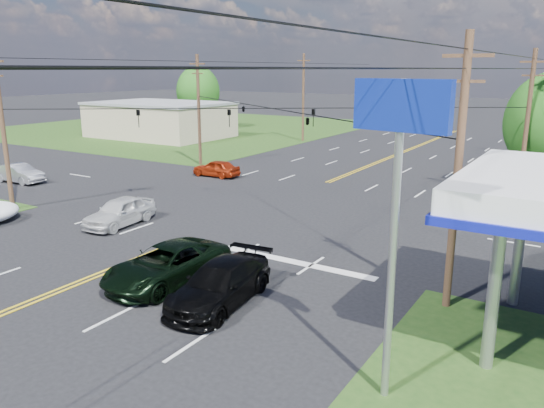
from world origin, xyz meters
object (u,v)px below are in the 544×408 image
Objects in this scene: sedan_silver at (19,173)px; polesign_se at (399,153)px; pole_left_far at (303,96)px; pickup_white at (120,212)px; pole_sw at (3,128)px; tree_far_l at (198,91)px; retail_nw at (160,121)px; pole_se at (458,172)px; pickup_dkgreen at (167,265)px; pole_ne at (527,125)px; pole_nw at (199,109)px; suv_black at (220,284)px.

polesign_se is at bearing -111.58° from sedan_silver.
pickup_white is at bearing -77.06° from pole_left_far.
pole_sw is at bearing -128.81° from sedan_silver.
pole_sw is at bearing -65.14° from tree_far_l.
retail_nw is 3.76× the size of sedan_silver.
pole_se reaches higher than sedan_silver.
tree_far_l is at bearing 168.11° from pole_left_far.
pickup_white is (-7.73, 4.66, -0.01)m from pickup_dkgreen.
pickup_dkgreen is (-10.00, -21.66, -4.15)m from pole_ne.
pole_sw reaches higher than sedan_silver.
pole_nw is (0.00, 18.00, 0.00)m from pole_sw.
pole_ne is 24.36m from polesign_se.
pole_nw is 19.36m from pickup_white.
pickup_white is (-17.73, 1.00, -4.15)m from pole_se.
pole_ne reaches higher than polesign_se.
sedan_silver is at bearing -101.80° from pole_left_far.
retail_nw reaches higher than sedan_silver.
pole_nw is 29.83m from tree_far_l.
pole_se is 45.22m from pole_left_far.
pole_left_far is at bearing 19.44° from retail_nw.
pole_left_far is 1.81× the size of pickup_dkgreen.
pole_nw is 1.09× the size of tree_far_l.
pole_ne is 2.23× the size of sedan_silver.
suv_black is 9.31m from polesign_se.
pole_sw reaches higher than suv_black.
pickup_dkgreen is 1.30× the size of sedan_silver.
pole_se is at bearing -101.17° from sedan_silver.
pole_nw is (-26.00, 18.00, 0.00)m from pole_se.
pickup_white is at bearing -136.20° from pole_ne.
pole_left_far is (0.00, 19.00, 0.25)m from pole_nw.
retail_nw reaches higher than pickup_dkgreen.
retail_nw is at bearing 136.61° from pickup_dkgreen.
pole_left_far is 1.24× the size of polesign_se.
pickup_white is at bearing 6.89° from pole_sw.
pickup_dkgreen is (16.00, -3.66, -4.15)m from pole_sw.
pole_sw is 2.12× the size of pickup_white.
suv_black is at bearing -12.17° from pole_sw.
pole_nw reaches higher than pickup_white.
tree_far_l reaches higher than pickup_dkgreen.
suv_black is (2.95, -0.42, -0.02)m from pickup_dkgreen.
pole_nw is 1.72× the size of pickup_dkgreen.
pole_ne is (43.00, -13.00, 2.92)m from retail_nw.
pickup_white is 15.48m from sedan_silver.
pole_ne reaches higher than retail_nw.
retail_nw is 35.48m from pole_sw.
suv_black is at bearing -31.12° from pickup_white.
pole_se is 0.95× the size of pole_left_far.
pole_sw reaches higher than pickup_white.
suv_black is 0.64× the size of polesign_se.
pole_ne is at bearing 68.24° from pickup_dkgreen.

